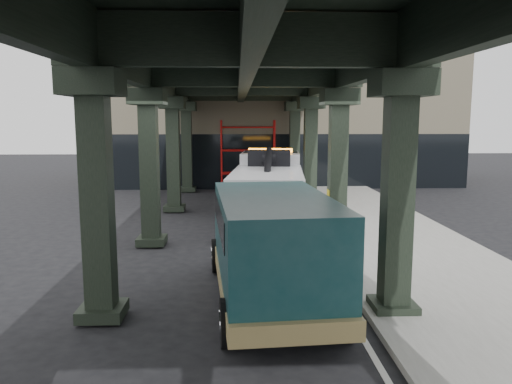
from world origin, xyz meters
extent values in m
plane|color=black|center=(0.00, 0.00, 0.00)|extent=(90.00, 90.00, 0.00)
cube|color=gray|center=(4.50, 2.00, 0.07)|extent=(5.00, 40.00, 0.15)
cube|color=silver|center=(1.70, 2.00, 0.01)|extent=(0.12, 38.00, 0.01)
cube|color=black|center=(2.60, -4.00, 2.50)|extent=(0.55, 0.55, 5.00)
cube|color=black|center=(2.60, -4.00, 4.75)|extent=(1.10, 1.10, 0.50)
cube|color=black|center=(2.60, -4.00, 0.18)|extent=(0.90, 0.90, 0.24)
cube|color=black|center=(2.60, 2.00, 2.50)|extent=(0.55, 0.55, 5.00)
cube|color=black|center=(2.60, 2.00, 4.75)|extent=(1.10, 1.10, 0.50)
cube|color=black|center=(2.60, 2.00, 0.18)|extent=(0.90, 0.90, 0.24)
cube|color=black|center=(2.60, 8.00, 2.50)|extent=(0.55, 0.55, 5.00)
cube|color=black|center=(2.60, 8.00, 4.75)|extent=(1.10, 1.10, 0.50)
cube|color=black|center=(2.60, 8.00, 0.18)|extent=(0.90, 0.90, 0.24)
cube|color=black|center=(2.60, 14.00, 2.50)|extent=(0.55, 0.55, 5.00)
cube|color=black|center=(2.60, 14.00, 4.75)|extent=(1.10, 1.10, 0.50)
cube|color=black|center=(2.60, 14.00, 0.18)|extent=(0.90, 0.90, 0.24)
cube|color=black|center=(-3.40, -4.00, 2.50)|extent=(0.55, 0.55, 5.00)
cube|color=black|center=(-3.40, -4.00, 4.75)|extent=(1.10, 1.10, 0.50)
cube|color=black|center=(-3.40, -4.00, 0.18)|extent=(0.90, 0.90, 0.24)
cube|color=black|center=(-3.40, 2.00, 2.50)|extent=(0.55, 0.55, 5.00)
cube|color=black|center=(-3.40, 2.00, 4.75)|extent=(1.10, 1.10, 0.50)
cube|color=black|center=(-3.40, 2.00, 0.18)|extent=(0.90, 0.90, 0.24)
cube|color=black|center=(-3.40, 8.00, 2.50)|extent=(0.55, 0.55, 5.00)
cube|color=black|center=(-3.40, 8.00, 4.75)|extent=(1.10, 1.10, 0.50)
cube|color=black|center=(-3.40, 8.00, 0.18)|extent=(0.90, 0.90, 0.24)
cube|color=black|center=(-3.40, 14.00, 2.50)|extent=(0.55, 0.55, 5.00)
cube|color=black|center=(-3.40, 14.00, 4.75)|extent=(1.10, 1.10, 0.50)
cube|color=black|center=(-3.40, 14.00, 0.18)|extent=(0.90, 0.90, 0.24)
cube|color=black|center=(2.60, 2.00, 5.55)|extent=(0.35, 32.00, 1.10)
cube|color=black|center=(-3.40, 2.00, 5.55)|extent=(0.35, 32.00, 1.10)
cube|color=black|center=(-0.40, 2.00, 5.55)|extent=(0.35, 32.00, 1.10)
cube|color=black|center=(-0.40, 2.00, 6.25)|extent=(7.40, 32.00, 0.30)
cube|color=#C6B793|center=(2.00, 20.00, 4.00)|extent=(22.00, 10.00, 8.00)
cylinder|color=red|center=(-1.50, 14.90, 2.00)|extent=(0.08, 0.08, 4.00)
cylinder|color=red|center=(-1.50, 14.10, 2.00)|extent=(0.08, 0.08, 4.00)
cylinder|color=red|center=(1.50, 14.90, 2.00)|extent=(0.08, 0.08, 4.00)
cylinder|color=red|center=(1.50, 14.10, 2.00)|extent=(0.08, 0.08, 4.00)
cylinder|color=red|center=(0.00, 14.90, 1.00)|extent=(3.00, 0.08, 0.08)
cylinder|color=red|center=(0.00, 14.90, 2.30)|extent=(3.00, 0.08, 0.08)
cylinder|color=red|center=(0.00, 14.90, 3.60)|extent=(3.00, 0.08, 0.08)
cube|color=black|center=(0.59, 5.38, 0.74)|extent=(1.83, 8.04, 0.27)
cube|color=white|center=(0.85, 8.08, 1.65)|extent=(2.74, 2.78, 1.91)
cube|color=white|center=(0.96, 9.19, 1.12)|extent=(2.56, 0.98, 0.96)
cube|color=black|center=(0.88, 8.34, 2.18)|extent=(2.46, 1.60, 0.90)
cube|color=white|center=(0.47, 4.16, 1.44)|extent=(3.06, 5.54, 1.49)
cube|color=orange|center=(0.83, 7.87, 2.71)|extent=(1.93, 0.48, 0.17)
cube|color=black|center=(0.68, 6.28, 2.50)|extent=(1.76, 0.80, 0.64)
cylinder|color=black|center=(0.49, 4.37, 2.23)|extent=(0.62, 3.73, 1.43)
cube|color=black|center=(0.21, 1.46, 0.37)|extent=(0.46, 1.51, 0.19)
cube|color=black|center=(0.13, 0.72, 0.32)|extent=(1.72, 0.43, 0.19)
cylinder|color=black|center=(-0.28, 8.51, 0.58)|extent=(0.48, 1.20, 1.17)
cylinder|color=silver|center=(-0.28, 8.51, 0.58)|extent=(0.48, 0.68, 0.64)
cylinder|color=black|center=(2.05, 8.28, 0.58)|extent=(0.48, 1.20, 1.17)
cylinder|color=silver|center=(2.05, 8.28, 0.58)|extent=(0.48, 0.68, 0.64)
cylinder|color=black|center=(-0.62, 5.02, 0.58)|extent=(0.48, 1.20, 1.17)
cylinder|color=silver|center=(-0.62, 5.02, 0.58)|extent=(0.48, 0.68, 0.64)
cylinder|color=black|center=(1.71, 4.79, 0.58)|extent=(0.48, 1.20, 1.17)
cylinder|color=silver|center=(1.71, 4.79, 0.58)|extent=(0.48, 0.68, 0.64)
cylinder|color=black|center=(-0.76, 3.64, 0.58)|extent=(0.48, 1.20, 1.17)
cylinder|color=silver|center=(-0.76, 3.64, 0.58)|extent=(0.48, 0.68, 0.64)
cylinder|color=black|center=(1.57, 3.41, 0.58)|extent=(0.48, 1.20, 1.17)
cylinder|color=silver|center=(1.57, 3.41, 0.58)|extent=(0.48, 0.68, 0.64)
cube|color=#0F3438|center=(-0.11, -0.72, 1.01)|extent=(2.28, 1.35, 0.96)
cube|color=#0F3438|center=(0.13, -3.65, 1.44)|extent=(2.63, 4.97, 2.08)
cube|color=#98834D|center=(0.09, -3.23, 0.59)|extent=(2.76, 6.14, 0.37)
cube|color=black|center=(-0.07, -1.15, 1.87)|extent=(2.11, 0.63, 0.89)
cube|color=black|center=(0.10, -3.33, 1.97)|extent=(2.58, 4.02, 0.59)
cube|color=silver|center=(-0.16, -0.16, 0.59)|extent=(2.14, 0.30, 0.32)
cylinder|color=black|center=(-1.17, -0.87, 0.45)|extent=(0.37, 0.92, 0.90)
cylinder|color=silver|center=(-1.17, -0.87, 0.45)|extent=(0.38, 0.52, 0.49)
cylinder|color=black|center=(0.96, -0.69, 0.45)|extent=(0.37, 0.92, 0.90)
cylinder|color=silver|center=(0.96, -0.69, 0.45)|extent=(0.38, 0.52, 0.49)
cylinder|color=black|center=(-0.80, -5.33, 0.45)|extent=(0.37, 0.92, 0.90)
cylinder|color=silver|center=(-0.80, -5.33, 0.45)|extent=(0.38, 0.52, 0.49)
cylinder|color=black|center=(1.32, -5.16, 0.45)|extent=(0.37, 0.92, 0.90)
cylinder|color=silver|center=(1.32, -5.16, 0.45)|extent=(0.38, 0.52, 0.49)
camera|label=1|loc=(-0.65, -13.83, 4.06)|focal=35.00mm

